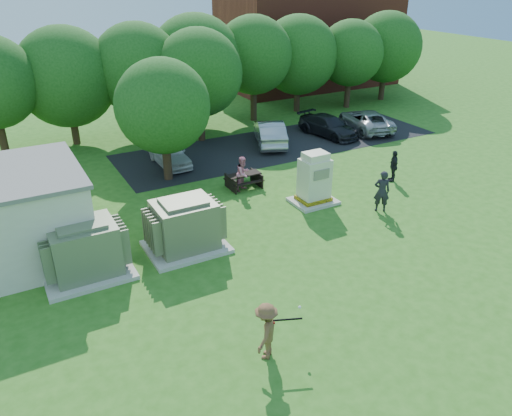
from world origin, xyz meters
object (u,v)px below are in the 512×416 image
transformer_right (185,226)px  generator_cabinet (314,181)px  batter (266,331)px  car_silver_a (270,132)px  picnic_table (244,179)px  transformer_left (85,251)px  person_by_generator (382,191)px  car_white (169,154)px  person_at_picnic (243,174)px  car_silver_b (366,120)px  person_walking_right (393,166)px  car_dark (328,126)px

transformer_right → generator_cabinet: 6.78m
batter → car_silver_a: batter is taller
transformer_right → picnic_table: (4.70, 4.19, -0.53)m
transformer_left → person_by_generator: (12.49, -1.06, -0.02)m
person_by_generator → car_white: 11.75m
transformer_left → car_white: transformer_left is taller
batter → person_at_picnic: size_ratio=1.03×
generator_cabinet → car_white: bearing=117.7°
transformer_right → person_at_picnic: transformer_right is taller
person_by_generator → generator_cabinet: bearing=-11.6°
transformer_left → car_white: bearing=54.8°
transformer_right → person_by_generator: (8.79, -1.06, -0.02)m
generator_cabinet → person_at_picnic: generator_cabinet is taller
car_silver_a → car_silver_b: size_ratio=0.93×
transformer_right → batter: 6.60m
car_white → car_silver_b: car_silver_b is taller
car_white → batter: bearing=-100.8°
picnic_table → person_walking_right: bearing=-22.5°
car_silver_a → car_dark: car_silver_a is taller
transformer_left → car_silver_b: 21.69m
generator_cabinet → car_silver_b: 12.17m
picnic_table → car_silver_a: bearing=48.9°
transformer_left → car_dark: transformer_left is taller
person_by_generator → car_silver_a: (0.34, 10.34, -0.21)m
generator_cabinet → car_silver_b: generator_cabinet is taller
person_by_generator → person_at_picnic: (-4.26, 4.99, -0.11)m
person_at_picnic → generator_cabinet: bearing=-78.5°
person_at_picnic → person_by_generator: bearing=-75.2°
transformer_left → person_by_generator: 12.54m
person_at_picnic → car_silver_b: bearing=-3.2°
car_white → car_silver_a: 6.56m
car_silver_b → transformer_left: bearing=37.4°
person_walking_right → car_dark: 7.83m
transformer_right → car_dark: bearing=34.0°
transformer_right → car_silver_b: 18.36m
car_white → car_silver_b: bearing=-1.2°
person_walking_right → car_silver_a: bearing=-135.5°
picnic_table → car_silver_a: (4.44, 5.09, 0.30)m
car_white → car_dark: 10.69m
transformer_right → person_by_generator: transformer_right is taller
person_by_generator → person_at_picnic: bearing=-15.6°
batter → person_by_generator: bearing=167.3°
person_by_generator → picnic_table: bearing=-18.0°
transformer_left → generator_cabinet: size_ratio=1.24×
person_by_generator → person_at_picnic: size_ratio=1.12×
person_by_generator → transformer_left: bearing=29.1°
picnic_table → person_walking_right: (6.98, -2.89, 0.36)m
transformer_left → person_by_generator: size_ratio=1.58×
picnic_table → car_white: car_white is taller
person_at_picnic → person_walking_right: person_at_picnic is taller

